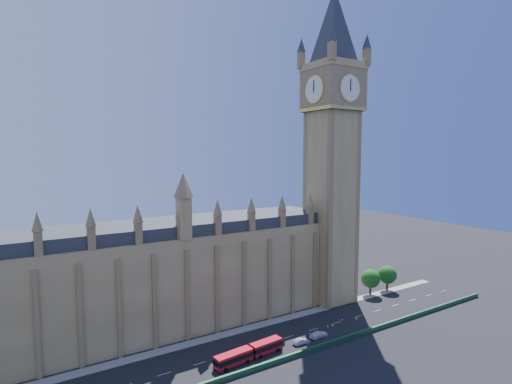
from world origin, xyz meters
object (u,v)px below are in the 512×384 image
red_bus (249,353)px  car_grey (266,351)px  car_silver (301,341)px  car_white (319,334)px

red_bus → car_grey: red_bus is taller
car_silver → car_white: size_ratio=0.81×
car_grey → car_white: bearing=-83.8°
red_bus → car_grey: size_ratio=4.41×
car_silver → car_grey: bearing=92.7°
red_bus → car_white: 20.22m
car_grey → red_bus: bearing=97.7°
red_bus → car_grey: (4.61, 0.13, -0.87)m
car_grey → car_silver: 9.73m
car_grey → car_white: car_white is taller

